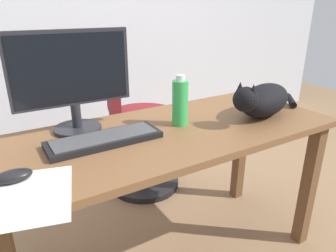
{
  "coord_description": "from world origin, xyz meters",
  "views": [
    {
      "loc": [
        -0.64,
        -1.05,
        1.21
      ],
      "look_at": [
        -0.06,
        -0.09,
        0.78
      ],
      "focal_mm": 32.94,
      "sensor_mm": 36.0,
      "label": 1
    }
  ],
  "objects_px": {
    "cat": "(263,100)",
    "office_chair": "(136,132)",
    "computer_mouse": "(13,176)",
    "monitor": "(72,78)",
    "keyboard": "(105,139)",
    "water_bottle": "(180,102)"
  },
  "relations": [
    {
      "from": "office_chair",
      "to": "computer_mouse",
      "type": "relative_size",
      "value": 8.69
    },
    {
      "from": "keyboard",
      "to": "water_bottle",
      "type": "distance_m",
      "value": 0.37
    },
    {
      "from": "cat",
      "to": "office_chair",
      "type": "bearing_deg",
      "value": 111.19
    },
    {
      "from": "keyboard",
      "to": "monitor",
      "type": "bearing_deg",
      "value": 106.04
    },
    {
      "from": "office_chair",
      "to": "water_bottle",
      "type": "distance_m",
      "value": 0.79
    },
    {
      "from": "office_chair",
      "to": "computer_mouse",
      "type": "height_order",
      "value": "office_chair"
    },
    {
      "from": "keyboard",
      "to": "water_bottle",
      "type": "xyz_separation_m",
      "value": [
        0.36,
        0.01,
        0.09
      ]
    },
    {
      "from": "cat",
      "to": "computer_mouse",
      "type": "bearing_deg",
      "value": -178.31
    },
    {
      "from": "monitor",
      "to": "cat",
      "type": "bearing_deg",
      "value": -18.99
    },
    {
      "from": "office_chair",
      "to": "cat",
      "type": "relative_size",
      "value": 1.63
    },
    {
      "from": "office_chair",
      "to": "keyboard",
      "type": "height_order",
      "value": "office_chair"
    },
    {
      "from": "monitor",
      "to": "keyboard",
      "type": "xyz_separation_m",
      "value": [
        0.05,
        -0.18,
        -0.21
      ]
    },
    {
      "from": "water_bottle",
      "to": "cat",
      "type": "bearing_deg",
      "value": -15.07
    },
    {
      "from": "keyboard",
      "to": "cat",
      "type": "distance_m",
      "value": 0.77
    },
    {
      "from": "computer_mouse",
      "to": "water_bottle",
      "type": "xyz_separation_m",
      "value": [
        0.69,
        0.14,
        0.09
      ]
    },
    {
      "from": "keyboard",
      "to": "water_bottle",
      "type": "bearing_deg",
      "value": 1.92
    },
    {
      "from": "keyboard",
      "to": "computer_mouse",
      "type": "bearing_deg",
      "value": -159.09
    },
    {
      "from": "monitor",
      "to": "cat",
      "type": "distance_m",
      "value": 0.87
    },
    {
      "from": "monitor",
      "to": "water_bottle",
      "type": "relative_size",
      "value": 2.14
    },
    {
      "from": "cat",
      "to": "water_bottle",
      "type": "distance_m",
      "value": 0.42
    },
    {
      "from": "cat",
      "to": "computer_mouse",
      "type": "relative_size",
      "value": 5.35
    },
    {
      "from": "water_bottle",
      "to": "monitor",
      "type": "bearing_deg",
      "value": 157.33
    }
  ]
}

